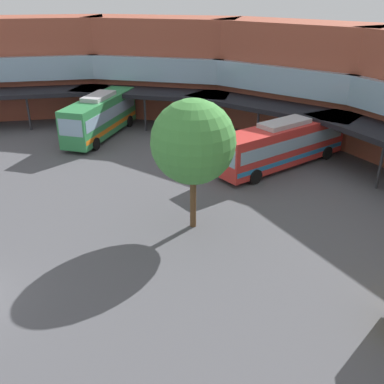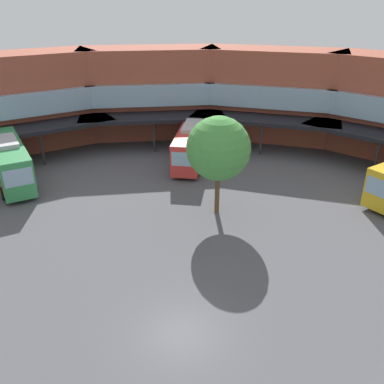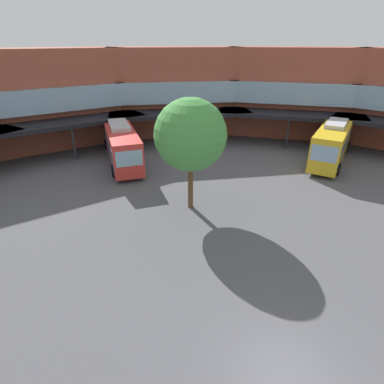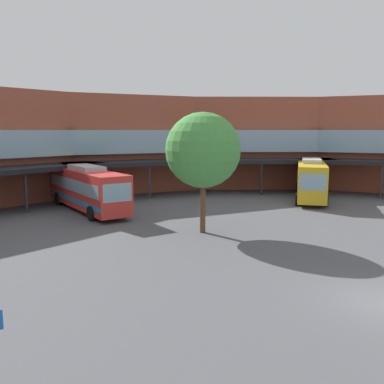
% 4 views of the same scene
% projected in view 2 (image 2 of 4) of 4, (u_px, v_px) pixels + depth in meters
% --- Properties ---
extents(ground_plane, '(117.02, 117.02, 0.00)m').
position_uv_depth(ground_plane, '(182.00, 334.00, 20.69)').
color(ground_plane, '#515156').
extents(station_building, '(74.09, 42.84, 10.02)m').
position_uv_depth(station_building, '(204.00, 125.00, 36.16)').
color(station_building, '#9E4C38').
rests_on(station_building, ground).
extents(bus_0, '(8.01, 10.27, 3.98)m').
position_uv_depth(bus_0, '(10.00, 160.00, 36.76)').
color(bus_0, '#338C4C').
rests_on(bus_0, ground).
extents(bus_1, '(3.25, 12.03, 3.68)m').
position_uv_depth(bus_1, '(192.00, 142.00, 41.98)').
color(bus_1, red).
rests_on(bus_1, ground).
extents(plaza_tree, '(4.73, 4.73, 7.63)m').
position_uv_depth(plaza_tree, '(218.00, 149.00, 29.97)').
color(plaza_tree, brown).
rests_on(plaza_tree, ground).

